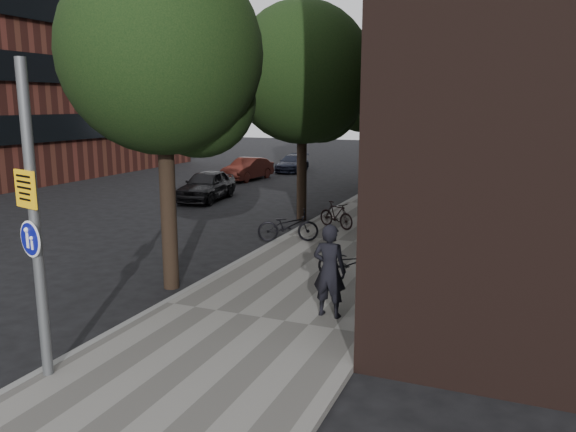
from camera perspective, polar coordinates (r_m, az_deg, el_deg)
The scene contains 15 objects.
ground at distance 8.74m, azimuth -14.09°, elevation -17.87°, with size 120.00×120.00×0.00m, color black.
sidewalk at distance 17.18m, azimuth 6.69°, elevation -2.78°, with size 4.50×60.00×0.12m, color slate.
curb_edge at distance 17.89m, azimuth -0.27°, elevation -2.12°, with size 0.15×60.00×0.13m, color slate.
street_tree_near at distance 12.94m, azimuth -12.03°, elevation 15.02°, with size 4.40×4.40×7.50m.
street_tree_mid at distance 20.54m, azimuth 1.78°, elevation 13.79°, with size 5.00×5.00×7.80m.
street_tree_far at distance 29.13m, azimuth 8.17°, elevation 12.94°, with size 5.00×5.00×7.80m.
signpost at distance 9.01m, azimuth -24.33°, elevation -0.59°, with size 0.53×0.19×4.74m.
pedestrian at distance 10.95m, azimuth 4.23°, elevation -5.56°, with size 0.67×0.44×1.85m, color black.
parked_bike_facade_near at distance 13.31m, azimuth 6.19°, elevation -4.80°, with size 0.56×1.59×0.84m, color black.
parked_bike_facade_far at distance 15.53m, azimuth 11.78°, elevation -2.19°, with size 0.50×1.78×1.07m, color black.
parked_bike_curb_near at distance 16.98m, azimuth 0.01°, elevation -0.99°, with size 0.64×1.84×0.97m, color black.
parked_bike_curb_far at distance 18.88m, azimuth 4.91°, elevation 0.12°, with size 0.42×1.50×0.90m, color black.
parked_car_near at distance 25.29m, azimuth -8.27°, elevation 3.12°, with size 1.58×3.93×1.34m, color black.
parked_car_mid at distance 31.91m, azimuth -4.13°, elevation 4.79°, with size 1.32×3.77×1.24m, color maroon.
parked_car_far at distance 35.84m, azimuth 0.45°, elevation 5.38°, with size 1.48×3.64×1.06m, color #1D2234.
Camera 1 is at (4.68, -6.07, 4.21)m, focal length 35.00 mm.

